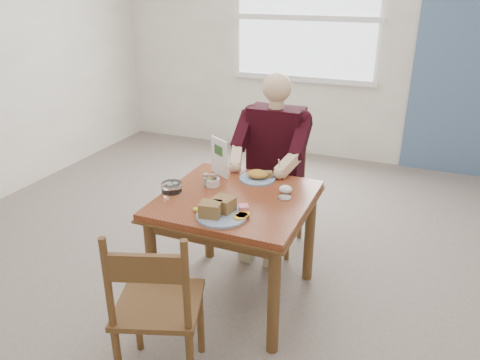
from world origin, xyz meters
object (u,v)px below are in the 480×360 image
at_px(diner, 273,152).
at_px(near_plate, 220,211).
at_px(table, 236,212).
at_px(chair_near, 157,308).
at_px(chair_far, 275,188).
at_px(far_plate, 258,176).

bearing_deg(diner, near_plate, -88.70).
bearing_deg(table, chair_near, -95.68).
bearing_deg(diner, chair_far, 90.01).
height_order(table, diner, diner).
bearing_deg(chair_near, diner, 86.93).
bearing_deg(table, diner, 90.00).
height_order(chair_far, near_plate, chair_far).
bearing_deg(chair_far, far_plate, -85.99).
bearing_deg(near_plate, far_plate, 88.82).
bearing_deg(diner, chair_near, -93.07).
distance_m(table, near_plate, 0.32).
xyz_separation_m(chair_near, near_plate, (0.10, 0.55, 0.31)).
height_order(chair_far, diner, diner).
bearing_deg(far_plate, table, -96.43).
relative_size(table, near_plate, 2.96).
distance_m(chair_far, near_plate, 1.12).
xyz_separation_m(chair_near, diner, (0.08, 1.53, 0.33)).
distance_m(diner, far_plate, 0.40).
relative_size(diner, near_plate, 4.46).
distance_m(table, chair_far, 0.81).
bearing_deg(chair_near, near_plate, 79.17).
xyz_separation_m(diner, far_plate, (0.03, -0.40, -0.04)).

